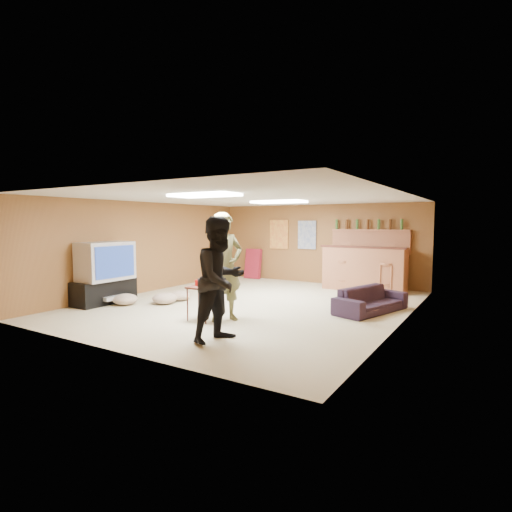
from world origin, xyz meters
The scene contains 32 objects.
ground centered at (0.00, 0.00, 0.00)m, with size 7.00×7.00×0.00m, color #BFB591.
ceiling centered at (0.00, 0.00, 2.20)m, with size 6.00×7.00×0.02m, color silver.
wall_back centered at (0.00, 3.50, 1.10)m, with size 6.00×0.02×2.20m, color brown.
wall_front centered at (0.00, -3.50, 1.10)m, with size 6.00×0.02×2.20m, color brown.
wall_left centered at (-3.00, 0.00, 1.10)m, with size 0.02×7.00×2.20m, color brown.
wall_right centered at (3.00, 0.00, 1.10)m, with size 0.02×7.00×2.20m, color brown.
tv_stand centered at (-2.72, -1.50, 0.25)m, with size 0.55×1.30×0.50m, color black.
dvd_box centered at (-2.50, -1.50, 0.15)m, with size 0.35×0.50×0.08m, color #B2B2B7.
tv_body centered at (-2.65, -1.50, 0.90)m, with size 0.60×1.10×0.80m, color #B2B2B7.
tv_screen centered at (-2.34, -1.50, 0.90)m, with size 0.02×0.95×0.65m, color navy.
bar_counter centered at (1.50, 2.95, 0.55)m, with size 2.00×0.60×1.10m, color #9C5938.
bar_lip centered at (1.50, 2.70, 1.10)m, with size 2.10×0.12×0.05m, color #441E16.
bar_shelf centered at (1.50, 3.40, 1.50)m, with size 2.00×0.18×0.05m, color #9C5938.
bar_backing centered at (1.50, 3.42, 1.20)m, with size 2.00×0.14×0.60m, color #9C5938.
poster_left centered at (-1.20, 3.46, 1.35)m, with size 0.60×0.03×0.85m, color #BF3F26.
poster_right centered at (-0.30, 3.46, 1.35)m, with size 0.55×0.03×0.80m, color #334C99.
folding_chair_stack centered at (-2.00, 3.30, 0.45)m, with size 0.50×0.14×0.90m, color maroon.
ceiling_panel_front centered at (0.00, -1.50, 2.17)m, with size 1.20×0.60×0.04m, color white.
ceiling_panel_back centered at (0.00, 1.20, 2.17)m, with size 1.20×0.60×0.04m, color white.
person_olive centered at (0.34, -1.39, 0.94)m, with size 0.69×0.45×1.88m, color brown.
person_black centered at (0.98, -2.37, 0.90)m, with size 0.87×0.68×1.79m, color black.
sofa centered at (2.32, 0.60, 0.24)m, with size 1.63×0.64×0.48m, color black.
tray_table centered at (0.00, -1.60, 0.30)m, with size 0.46×0.37×0.60m, color #441E16.
cup_red_near centered at (-0.14, -1.56, 0.65)m, with size 0.07×0.07×0.10m, color red.
cup_red_far centered at (0.10, -1.68, 0.66)m, with size 0.09×0.09×0.12m, color red.
cup_blue centered at (0.11, -1.47, 0.66)m, with size 0.08×0.08×0.12m, color #1734A1.
bar_stool_left centered at (1.03, 2.80, 0.60)m, with size 0.38×0.38×1.19m, color #9C5938, non-canonical shape.
bar_stool_right centered at (2.10, 2.77, 0.57)m, with size 0.36×0.36×1.14m, color #9C5938, non-canonical shape.
cushion_near_tv centered at (-1.59, -0.88, 0.12)m, with size 0.51×0.51×0.23m, color tan.
cushion_mid centered at (-1.57, -0.44, 0.10)m, with size 0.47×0.47×0.21m, color tan.
cushion_far centered at (-2.22, -1.38, 0.11)m, with size 0.51×0.51×0.23m, color tan.
bottle_row centered at (1.44, 3.38, 1.65)m, with size 1.76×0.08×0.26m, color #3F7233, non-canonical shape.
Camera 1 is at (4.36, -6.93, 1.71)m, focal length 28.00 mm.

